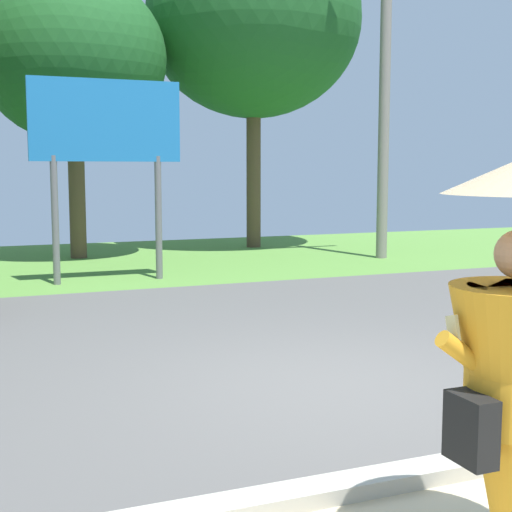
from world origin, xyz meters
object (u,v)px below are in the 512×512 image
object	(u,v)px
utility_pole	(385,70)
tree_center_back	(254,20)
roadside_billboard	(106,135)
tree_right_far	(73,59)

from	to	relation	value
utility_pole	tree_center_back	size ratio (longest dim) A/B	0.98
utility_pole	tree_center_back	xyz separation A→B (m)	(-1.78, 3.23, 1.52)
roadside_billboard	tree_right_far	world-z (taller)	tree_right_far
utility_pole	tree_right_far	bearing A→B (deg)	157.80
utility_pole	tree_right_far	distance (m)	6.77
utility_pole	roadside_billboard	xyz separation A→B (m)	(-6.29, -1.17, -1.57)
tree_right_far	tree_center_back	bearing A→B (deg)	8.54
tree_center_back	tree_right_far	world-z (taller)	tree_center_back
utility_pole	roadside_billboard	size ratio (longest dim) A/B	2.25
utility_pole	roadside_billboard	distance (m)	6.59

